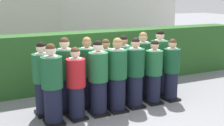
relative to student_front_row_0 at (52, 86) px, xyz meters
name	(u,v)px	position (x,y,z in m)	size (l,w,h in m)	color
ground_plane	(117,110)	(1.48, 0.07, -0.79)	(60.00, 60.00, 0.00)	slate
student_front_row_0	(52,86)	(0.00, 0.00, 0.00)	(0.43, 0.47, 1.65)	black
student_in_red_blazer	(76,85)	(0.50, 0.03, -0.05)	(0.40, 0.47, 1.54)	black
student_front_row_2	(98,80)	(1.02, 0.05, -0.01)	(0.43, 0.47, 1.64)	black
student_front_row_3	(117,77)	(1.48, 0.05, 0.01)	(0.43, 0.53, 1.67)	black
student_front_row_4	(135,74)	(1.96, 0.10, -0.01)	(0.43, 0.48, 1.64)	black
student_front_row_5	(154,74)	(2.49, 0.11, -0.06)	(0.40, 0.49, 1.54)	black
student_front_row_6	(171,71)	(3.00, 0.12, -0.06)	(0.40, 0.46, 1.54)	black
student_rear_row_0	(43,81)	(-0.07, 0.55, -0.02)	(0.42, 0.51, 1.61)	black
student_rear_row_1	(66,77)	(0.43, 0.52, 0.01)	(0.44, 0.49, 1.68)	black
student_rear_row_2	(87,74)	(0.97, 0.58, 0.00)	(0.43, 0.48, 1.65)	black
student_rear_row_3	(106,73)	(1.45, 0.61, -0.04)	(0.41, 0.45, 1.57)	black
student_rear_row_4	(123,70)	(1.92, 0.61, -0.01)	(0.43, 0.53, 1.63)	black
student_rear_row_5	(142,66)	(2.49, 0.63, 0.01)	(0.44, 0.49, 1.68)	black
student_rear_row_6	(159,64)	(2.98, 0.62, 0.02)	(0.44, 0.53, 1.69)	black
hedge	(84,59)	(1.48, 2.14, 0.00)	(10.46, 0.70, 1.56)	#285623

